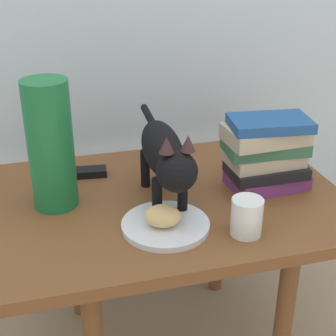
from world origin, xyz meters
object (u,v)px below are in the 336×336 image
Objects in this scene: candle_jar at (246,219)px; tv_remote at (79,173)px; bread_roll at (163,216)px; green_vase at (51,145)px; book_stack at (266,153)px; plate at (166,225)px; side_table at (168,218)px; cat at (165,155)px.

candle_jar is 0.57× the size of tv_remote.
green_vase reaches higher than bread_roll.
green_vase is (-0.22, 0.18, 0.12)m from bread_roll.
book_stack reaches higher than bread_roll.
bread_roll is at bearing -58.94° from tv_remote.
green_vase is (-0.23, 0.17, 0.15)m from plate.
bread_roll is at bearing -128.98° from plate.
candle_jar is (-0.13, -0.19, -0.06)m from book_stack.
green_vase is 0.48m from candle_jar.
bread_roll reaches higher than tv_remote.
candle_jar is (0.16, -0.07, 0.03)m from plate.
green_vase is at bearing 148.46° from candle_jar.
book_stack is at bearing -2.79° from side_table.
candle_jar is at bearing -59.29° from side_table.
candle_jar reaches higher than side_table.
candle_jar is (0.39, -0.24, -0.12)m from green_vase.
candle_jar is at bearing -22.34° from plate.
plate is at bearing 51.02° from bread_roll.
green_vase is at bearing 174.70° from book_stack.
bread_roll is at bearing -109.35° from side_table.
cat is at bearing 75.71° from plate.
green_vase is at bearing 142.77° from plate.
book_stack reaches higher than candle_jar.
plate reaches higher than side_table.
green_vase is 0.21m from tv_remote.
cat reaches higher than book_stack.
green_vase is (-0.27, 0.04, 0.22)m from side_table.
candle_jar reaches higher than bread_roll.
bread_roll is (-0.01, -0.01, 0.03)m from plate.
plate is at bearing 157.66° from candle_jar.
book_stack is (0.31, 0.14, 0.06)m from bread_roll.
green_vase is at bearing 164.60° from cat.
bread_roll reaches higher than plate.
green_vase is (-0.25, 0.07, 0.02)m from cat.
side_table is 0.26m from candle_jar.
tv_remote is at bearing 117.39° from plate.
tv_remote is (-0.15, 0.32, -0.03)m from bread_roll.
bread_roll is 0.15m from cat.
plate is (-0.04, -0.14, 0.07)m from side_table.
cat is 1.54× the size of green_vase.
book_stack is at bearing -16.32° from tv_remote.
side_table is at bearing 72.59° from plate.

